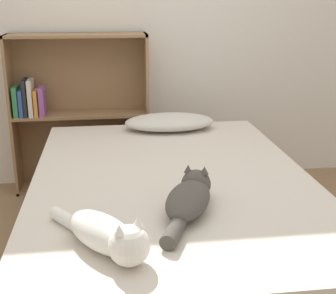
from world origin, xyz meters
TOP-DOWN VIEW (x-y plane):
  - ground_plane at (0.00, 0.00)m, footprint 8.00×8.00m
  - wall_back at (0.00, 1.42)m, footprint 8.00×0.06m
  - bed at (0.00, 0.00)m, footprint 1.40×2.02m
  - pillow at (0.10, 0.82)m, footprint 0.59×0.32m
  - cat_light at (-0.32, -0.68)m, footprint 0.37×0.46m
  - cat_dark at (0.02, -0.39)m, footprint 0.30×0.50m
  - bookshelf at (-0.53, 1.30)m, footprint 0.98×0.26m

SIDE VIEW (x-z plane):
  - ground_plane at x=0.00m, z-range 0.00..0.00m
  - bed at x=0.00m, z-range 0.00..0.55m
  - bookshelf at x=-0.53m, z-range 0.01..1.16m
  - pillow at x=0.10m, z-range 0.55..0.66m
  - cat_dark at x=0.02m, z-range 0.53..0.69m
  - cat_light at x=-0.32m, z-range 0.53..0.69m
  - wall_back at x=0.00m, z-range 0.00..2.50m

